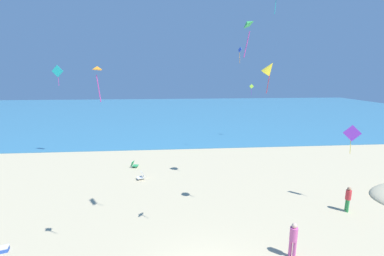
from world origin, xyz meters
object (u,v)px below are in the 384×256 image
(cooler_box, at_px, (2,250))
(kite_purple, at_px, (352,134))
(beach_chair_far_right, at_px, (134,164))
(person_1, at_px, (348,197))
(kite_teal, at_px, (58,71))
(kite_yellow, at_px, (269,68))
(kite_green, at_px, (246,24))
(kite_blue, at_px, (240,51))
(beach_chair_near_camera, at_px, (141,176))
(kite_orange, at_px, (97,69))
(kite_lime, at_px, (252,87))
(person_3, at_px, (293,238))

(cooler_box, xyz_separation_m, kite_purple, (18.84, 2.83, 4.53))
(beach_chair_far_right, height_order, person_1, person_1)
(kite_teal, xyz_separation_m, kite_yellow, (15.58, -12.39, 0.03))
(beach_chair_far_right, bearing_deg, kite_green, -47.36)
(beach_chair_far_right, bearing_deg, kite_teal, 168.71)
(kite_teal, relative_size, kite_blue, 1.22)
(kite_purple, height_order, kite_green, kite_green)
(cooler_box, xyz_separation_m, person_1, (18.51, 2.03, 0.79))
(beach_chair_near_camera, relative_size, kite_yellow, 0.43)
(beach_chair_near_camera, bearing_deg, kite_teal, -58.00)
(kite_teal, relative_size, kite_orange, 1.47)
(beach_chair_far_right, distance_m, kite_lime, 17.55)
(kite_purple, xyz_separation_m, kite_teal, (-21.37, 11.38, 3.78))
(person_1, relative_size, kite_yellow, 0.93)
(beach_chair_near_camera, relative_size, kite_lime, 0.53)
(kite_purple, relative_size, kite_lime, 1.26)
(beach_chair_near_camera, relative_size, kite_teal, 0.38)
(kite_green, height_order, kite_blue, kite_blue)
(person_1, xyz_separation_m, kite_purple, (0.33, 0.80, 3.74))
(person_1, height_order, kite_blue, kite_blue)
(beach_chair_near_camera, relative_size, person_1, 0.47)
(kite_green, relative_size, kite_lime, 1.01)
(kite_lime, xyz_separation_m, kite_blue, (-3.33, -6.20, 3.74))
(kite_teal, bearing_deg, kite_blue, -1.28)
(beach_chair_far_right, relative_size, kite_orange, 0.54)
(beach_chair_far_right, xyz_separation_m, kite_lime, (13.44, 9.33, 6.36))
(kite_purple, bearing_deg, kite_orange, -161.87)
(person_3, xyz_separation_m, kite_yellow, (-0.30, 3.31, 7.46))
(beach_chair_far_right, distance_m, person_3, 14.99)
(beach_chair_far_right, relative_size, kite_green, 0.50)
(person_1, relative_size, kite_lime, 1.12)
(beach_chair_near_camera, height_order, kite_yellow, kite_yellow)
(kite_lime, height_order, kite_yellow, kite_yellow)
(kite_teal, height_order, kite_yellow, kite_teal)
(person_1, distance_m, kite_green, 12.26)
(beach_chair_far_right, distance_m, beach_chair_near_camera, 2.89)
(person_3, relative_size, kite_teal, 0.89)
(kite_purple, height_order, kite_lime, kite_lime)
(kite_green, xyz_separation_m, kite_blue, (3.85, 14.97, 0.39))
(beach_chair_near_camera, height_order, kite_green, kite_green)
(cooler_box, distance_m, kite_green, 14.75)
(beach_chair_near_camera, distance_m, kite_lime, 18.49)
(person_1, xyz_separation_m, kite_yellow, (-5.46, -0.21, 7.54))
(kite_orange, bearing_deg, person_3, 0.59)
(person_1, distance_m, kite_yellow, 9.31)
(person_3, distance_m, kite_yellow, 8.17)
(beach_chair_near_camera, xyz_separation_m, kite_lime, (12.50, 12.06, 6.35))
(person_1, bearing_deg, kite_orange, 23.66)
(kite_purple, distance_m, kite_green, 10.36)
(beach_chair_near_camera, xyz_separation_m, kite_teal, (-8.12, 6.24, 8.14))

